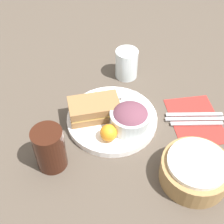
% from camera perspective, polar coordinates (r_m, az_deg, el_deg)
% --- Properties ---
extents(ground_plane, '(4.00, 4.00, 0.00)m').
position_cam_1_polar(ground_plane, '(0.93, 0.00, -1.71)').
color(ground_plane, '#4C4238').
extents(plate, '(0.27, 0.27, 0.02)m').
position_cam_1_polar(plate, '(0.92, 0.00, -1.29)').
color(plate, white).
rests_on(plate, ground_plane).
extents(sandwich, '(0.15, 0.09, 0.05)m').
position_cam_1_polar(sandwich, '(0.90, -3.28, 0.57)').
color(sandwich, olive).
rests_on(sandwich, plate).
extents(salad_bowl, '(0.11, 0.11, 0.07)m').
position_cam_1_polar(salad_bowl, '(0.87, 3.34, -1.09)').
color(salad_bowl, silver).
rests_on(salad_bowl, plate).
extents(dressing_cup, '(0.06, 0.06, 0.04)m').
position_cam_1_polar(dressing_cup, '(0.93, 3.49, 1.88)').
color(dressing_cup, '#99999E').
rests_on(dressing_cup, plate).
extents(orange_wedge, '(0.05, 0.05, 0.05)m').
position_cam_1_polar(orange_wedge, '(0.84, -0.60, -3.81)').
color(orange_wedge, orange).
rests_on(orange_wedge, plate).
extents(drink_glass, '(0.08, 0.08, 0.12)m').
position_cam_1_polar(drink_glass, '(0.80, -11.32, -6.58)').
color(drink_glass, '#38190F').
rests_on(drink_glass, ground_plane).
extents(bread_basket, '(0.17, 0.17, 0.07)m').
position_cam_1_polar(bread_basket, '(0.81, 14.94, -10.24)').
color(bread_basket, '#997547').
rests_on(bread_basket, ground_plane).
extents(napkin, '(0.14, 0.20, 0.00)m').
position_cam_1_polar(napkin, '(0.96, 14.97, -1.41)').
color(napkin, '#B22823').
rests_on(napkin, ground_plane).
extents(fork, '(0.17, 0.03, 0.01)m').
position_cam_1_polar(fork, '(0.97, 14.82, -0.44)').
color(fork, '#B2B2B7').
rests_on(fork, napkin).
extents(knife, '(0.18, 0.04, 0.01)m').
position_cam_1_polar(knife, '(0.96, 15.02, -1.23)').
color(knife, '#B2B2B7').
rests_on(knife, napkin).
extents(spoon, '(0.15, 0.03, 0.01)m').
position_cam_1_polar(spoon, '(0.95, 15.23, -2.04)').
color(spoon, '#B2B2B7').
rests_on(spoon, napkin).
extents(water_glass, '(0.07, 0.07, 0.10)m').
position_cam_1_polar(water_glass, '(1.05, 2.68, 8.81)').
color(water_glass, silver).
rests_on(water_glass, ground_plane).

